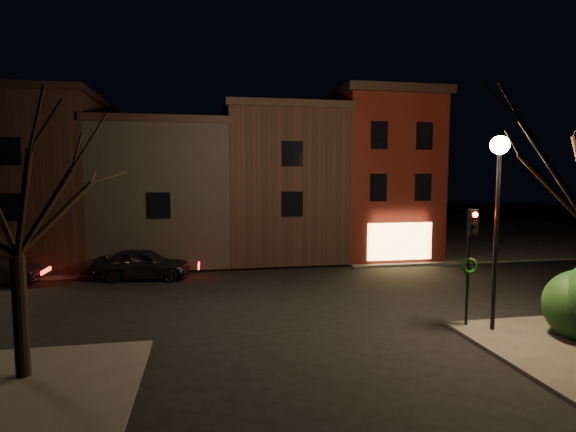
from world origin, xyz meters
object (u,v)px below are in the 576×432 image
object	(u,v)px
street_lamp_near	(498,179)
bare_tree_left	(13,170)
parked_car_a	(143,264)
traffic_signal	(470,249)

from	to	relation	value
street_lamp_near	bare_tree_left	size ratio (longest dim) A/B	0.86
bare_tree_left	parked_car_a	size ratio (longest dim) A/B	1.60
street_lamp_near	parked_car_a	xyz separation A→B (m)	(-12.70, 10.37, -4.38)
street_lamp_near	parked_car_a	bearing A→B (deg)	140.77
traffic_signal	bare_tree_left	xyz separation A→B (m)	(-13.60, -1.49, 2.63)
traffic_signal	bare_tree_left	bearing A→B (deg)	-173.74
street_lamp_near	bare_tree_left	bearing A→B (deg)	-175.97
street_lamp_near	traffic_signal	size ratio (longest dim) A/B	1.60
bare_tree_left	traffic_signal	bearing A→B (deg)	6.26
street_lamp_near	parked_car_a	size ratio (longest dim) A/B	1.38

